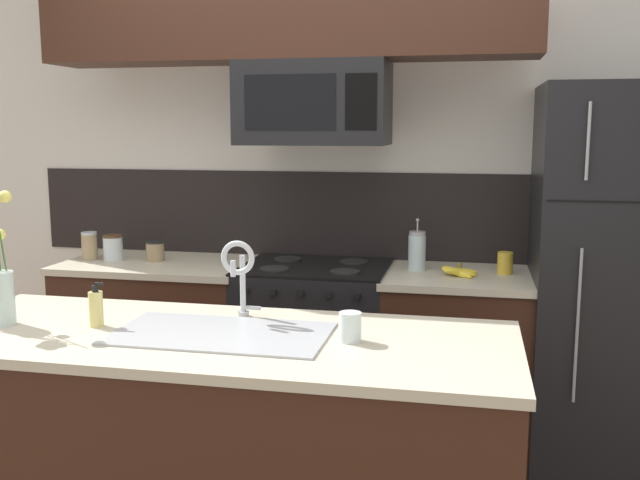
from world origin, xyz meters
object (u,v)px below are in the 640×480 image
Objects in this scene: refrigerator at (625,279)px; sink_faucet at (239,268)px; microwave at (314,104)px; storage_jar_short at (155,251)px; drinking_glass at (350,327)px; dish_soap_bottle at (96,308)px; banana_bunch at (459,272)px; stove_range at (315,351)px; storage_jar_tall at (90,246)px; storage_jar_medium at (113,248)px; coffee_tin at (505,263)px; french_press at (417,251)px.

refrigerator is 1.91m from sink_faucet.
microwave reaches higher than refrigerator.
storage_jar_short reaches higher than drinking_glass.
banana_bunch is at bearing 42.60° from dish_soap_bottle.
stove_range is at bearing 107.71° from drinking_glass.
storage_jar_tall is 0.81× the size of banana_bunch.
microwave is 1.20m from storage_jar_short.
refrigerator is (1.52, 0.02, 0.45)m from stove_range.
refrigerator is 2.66m from storage_jar_medium.
stove_range is 6.03× the size of storage_jar_tall.
storage_jar_tall is at bearing -178.07° from coffee_tin.
dish_soap_bottle is at bearing -179.40° from drinking_glass.
drinking_glass is at bearing -72.29° from stove_range.
banana_bunch is (1.64, -0.08, -0.03)m from storage_jar_short.
stove_range is 8.45× the size of coffee_tin.
storage_jar_short is at bearing 128.47° from sink_faucet.
storage_jar_medium is 0.46× the size of sink_faucet.
sink_faucet is (-1.58, -1.06, 0.19)m from refrigerator.
storage_jar_medium is (-1.14, 0.01, -0.77)m from microwave.
storage_jar_short is 1.64m from banana_bunch.
refrigerator is at bearing 1.55° from microwave.
refrigerator reaches higher than drinking_glass.
coffee_tin is (2.10, 0.06, -0.01)m from storage_jar_medium.
drinking_glass is (0.39, -1.21, -0.79)m from microwave.
sink_faucet reaches higher than stove_range.
stove_range is 1.03m from storage_jar_short.
sink_faucet is at bearing -51.53° from storage_jar_short.
storage_jar_medium is at bearing 141.42° from drinking_glass.
french_press reaches higher than dish_soap_bottle.
storage_jar_medium is (-1.14, -0.01, 0.52)m from stove_range.
storage_jar_tall reaches higher than storage_jar_medium.
dish_soap_bottle is at bearing -137.40° from banana_bunch.
microwave reaches higher than dish_soap_bottle.
microwave is 2.43× the size of sink_faucet.
microwave is at bearing 108.00° from drinking_glass.
refrigerator reaches higher than dish_soap_bottle.
coffee_tin is (-0.56, 0.03, 0.05)m from refrigerator.
drinking_glass is (1.67, -1.21, -0.03)m from storage_jar_tall.
stove_range is 1.25m from storage_jar_medium.
microwave is at bearing -89.84° from stove_range.
french_press is at bearing 2.50° from storage_jar_medium.
coffee_tin is (0.44, -0.01, -0.04)m from french_press.
microwave is at bearing -175.77° from coffee_tin.
stove_range is 3.48× the size of french_press.
sink_faucet is (-1.03, -1.09, 0.14)m from coffee_tin.
storage_jar_medium is 0.24m from storage_jar_short.
french_press is (-0.22, 0.12, 0.08)m from banana_bunch.
storage_jar_short is 0.66× the size of dish_soap_bottle.
french_press is (1.79, 0.09, 0.02)m from storage_jar_tall.
sink_faucet is (1.21, -1.01, 0.12)m from storage_jar_tall.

